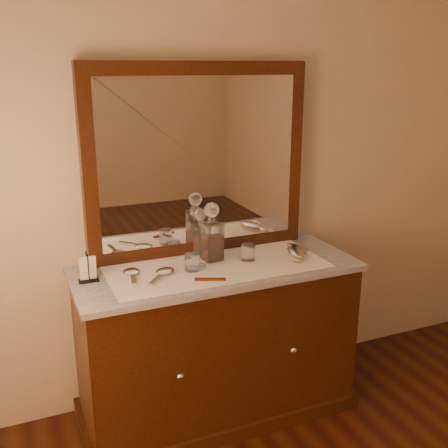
{
  "coord_description": "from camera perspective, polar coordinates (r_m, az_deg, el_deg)",
  "views": [
    {
      "loc": [
        -0.95,
        -0.38,
        1.83
      ],
      "look_at": [
        0.0,
        1.85,
        1.1
      ],
      "focal_mm": 42.51,
      "sensor_mm": 36.0,
      "label": 1
    }
  ],
  "objects": [
    {
      "name": "hand_mirror_outer",
      "position": [
        2.62,
        -9.9,
        -5.21
      ],
      "size": [
        0.1,
        0.21,
        0.02
      ],
      "color": "silver",
      "rests_on": "lace_runner"
    },
    {
      "name": "mirror_glass",
      "position": [
        2.76,
        -2.55,
        6.7
      ],
      "size": [
        1.06,
        0.01,
        0.86
      ],
      "primitive_type": "cube",
      "color": "white",
      "rests_on": "marble_top"
    },
    {
      "name": "decanter_right",
      "position": [
        2.74,
        -1.32,
        -1.52
      ],
      "size": [
        0.1,
        0.1,
        0.31
      ],
      "color": "maroon",
      "rests_on": "lace_runner"
    },
    {
      "name": "brush_far",
      "position": [
        2.89,
        7.88,
        -2.69
      ],
      "size": [
        0.1,
        0.16,
        0.04
      ],
      "color": "tan",
      "rests_on": "lace_runner"
    },
    {
      "name": "mirror_frame",
      "position": [
        2.79,
        -2.8,
        6.81
      ],
      "size": [
        1.2,
        0.08,
        1.0
      ],
      "primitive_type": "cube",
      "color": "black",
      "rests_on": "marble_top"
    },
    {
      "name": "napkin_rack",
      "position": [
        2.58,
        -14.43,
        -4.8
      ],
      "size": [
        0.1,
        0.06,
        0.14
      ],
      "color": "black",
      "rests_on": "marble_top"
    },
    {
      "name": "comb",
      "position": [
        2.52,
        -1.49,
        -5.97
      ],
      "size": [
        0.15,
        0.09,
        0.01
      ],
      "primitive_type": "cube",
      "rotation": [
        0.0,
        0.0,
        -0.42
      ],
      "color": "brown",
      "rests_on": "lace_runner"
    },
    {
      "name": "brush_near",
      "position": [
        2.82,
        7.71,
        -3.16
      ],
      "size": [
        0.13,
        0.19,
        0.05
      ],
      "color": "tan",
      "rests_on": "lace_runner"
    },
    {
      "name": "tumblers",
      "position": [
        2.69,
        -0.33,
        -3.58
      ],
      "size": [
        0.39,
        0.1,
        0.08
      ],
      "color": "white",
      "rests_on": "lace_runner"
    },
    {
      "name": "pin_dish",
      "position": [
        2.67,
        -2.8,
        -4.58
      ],
      "size": [
        0.09,
        0.09,
        0.01
      ],
      "primitive_type": "cylinder",
      "rotation": [
        0.0,
        0.0,
        0.22
      ],
      "color": "silver",
      "rests_on": "lace_runner"
    },
    {
      "name": "lace_runner",
      "position": [
        2.68,
        -0.67,
        -4.63
      ],
      "size": [
        1.1,
        0.45,
        0.0
      ],
      "primitive_type": "cube",
      "color": "silver",
      "rests_on": "marble_top"
    },
    {
      "name": "marble_top",
      "position": [
        2.71,
        -0.83,
        -4.82
      ],
      "size": [
        1.44,
        0.59,
        0.03
      ],
      "primitive_type": "cube",
      "color": "silver",
      "rests_on": "dresser_cabinet"
    },
    {
      "name": "knob_left",
      "position": [
        2.55,
        -4.76,
        -16.03
      ],
      "size": [
        0.04,
        0.04,
        0.04
      ],
      "primitive_type": "sphere",
      "color": "silver",
      "rests_on": "dresser_cabinet"
    },
    {
      "name": "dresser_cabinet",
      "position": [
        2.89,
        -0.8,
        -12.68
      ],
      "size": [
        1.4,
        0.55,
        0.82
      ],
      "primitive_type": "cube",
      "color": "black",
      "rests_on": "floor"
    },
    {
      "name": "dresser_plinth",
      "position": [
        3.09,
        -0.77,
        -18.68
      ],
      "size": [
        1.46,
        0.59,
        0.08
      ],
      "primitive_type": "cube",
      "color": "black",
      "rests_on": "floor"
    },
    {
      "name": "knob_right",
      "position": [
        2.77,
        7.44,
        -13.31
      ],
      "size": [
        0.04,
        0.04,
        0.04
      ],
      "primitive_type": "sphere",
      "color": "silver",
      "rests_on": "dresser_cabinet"
    },
    {
      "name": "hand_mirror_inner",
      "position": [
        2.6,
        -6.51,
        -5.21
      ],
      "size": [
        0.19,
        0.21,
        0.02
      ],
      "color": "silver",
      "rests_on": "lace_runner"
    },
    {
      "name": "decanter_left",
      "position": [
        2.81,
        -2.52,
        -1.46
      ],
      "size": [
        0.1,
        0.1,
        0.26
      ],
      "color": "maroon",
      "rests_on": "lace_runner"
    }
  ]
}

